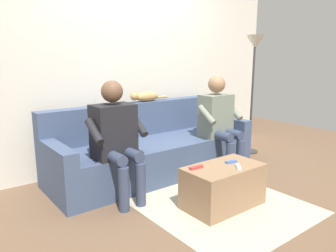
{
  "coord_description": "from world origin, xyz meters",
  "views": [
    {
      "loc": [
        2.15,
        2.95,
        1.39
      ],
      "look_at": [
        0.0,
        0.16,
        0.63
      ],
      "focal_mm": 34.65,
      "sensor_mm": 36.0,
      "label": 1
    }
  ],
  "objects_px": {
    "remote_red": "(196,167)",
    "floor_lamp": "(254,57)",
    "person_right_seated": "(116,134)",
    "cat_on_backrest": "(145,96)",
    "coffee_table": "(223,186)",
    "remote_white": "(238,167)",
    "couch": "(152,150)",
    "remote_blue": "(231,162)",
    "person_left_seated": "(219,118)"
  },
  "relations": [
    {
      "from": "couch",
      "to": "cat_on_backrest",
      "type": "bearing_deg",
      "value": -107.73
    },
    {
      "from": "remote_white",
      "to": "floor_lamp",
      "type": "height_order",
      "value": "floor_lamp"
    },
    {
      "from": "remote_red",
      "to": "floor_lamp",
      "type": "relative_size",
      "value": 0.08
    },
    {
      "from": "coffee_table",
      "to": "remote_white",
      "type": "xyz_separation_m",
      "value": [
        -0.07,
        0.11,
        0.21
      ]
    },
    {
      "from": "person_left_seated",
      "to": "remote_white",
      "type": "bearing_deg",
      "value": 53.51
    },
    {
      "from": "remote_red",
      "to": "remote_blue",
      "type": "height_order",
      "value": "remote_red"
    },
    {
      "from": "couch",
      "to": "remote_red",
      "type": "height_order",
      "value": "couch"
    },
    {
      "from": "remote_red",
      "to": "floor_lamp",
      "type": "xyz_separation_m",
      "value": [
        -1.88,
        -0.88,
        0.97
      ]
    },
    {
      "from": "person_right_seated",
      "to": "coffee_table",
      "type": "bearing_deg",
      "value": 132.63
    },
    {
      "from": "person_left_seated",
      "to": "cat_on_backrest",
      "type": "relative_size",
      "value": 2.12
    },
    {
      "from": "cat_on_backrest",
      "to": "floor_lamp",
      "type": "bearing_deg",
      "value": 163.56
    },
    {
      "from": "coffee_table",
      "to": "remote_red",
      "type": "xyz_separation_m",
      "value": [
        0.25,
        -0.11,
        0.21
      ]
    },
    {
      "from": "person_left_seated",
      "to": "remote_red",
      "type": "distance_m",
      "value": 1.17
    },
    {
      "from": "remote_white",
      "to": "remote_blue",
      "type": "distance_m",
      "value": 0.14
    },
    {
      "from": "remote_white",
      "to": "person_right_seated",
      "type": "bearing_deg",
      "value": 82.46
    },
    {
      "from": "coffee_table",
      "to": "cat_on_backrest",
      "type": "relative_size",
      "value": 1.36
    },
    {
      "from": "remote_white",
      "to": "floor_lamp",
      "type": "relative_size",
      "value": 0.08
    },
    {
      "from": "cat_on_backrest",
      "to": "remote_red",
      "type": "bearing_deg",
      "value": 75.69
    },
    {
      "from": "remote_blue",
      "to": "coffee_table",
      "type": "bearing_deg",
      "value": 21.48
    },
    {
      "from": "remote_red",
      "to": "person_left_seated",
      "type": "bearing_deg",
      "value": -143.22
    },
    {
      "from": "remote_red",
      "to": "cat_on_backrest",
      "type": "bearing_deg",
      "value": -101.28
    },
    {
      "from": "coffee_table",
      "to": "remote_red",
      "type": "bearing_deg",
      "value": -23.26
    },
    {
      "from": "cat_on_backrest",
      "to": "remote_red",
      "type": "xyz_separation_m",
      "value": [
        0.34,
        1.33,
        -0.49
      ]
    },
    {
      "from": "couch",
      "to": "cat_on_backrest",
      "type": "xyz_separation_m",
      "value": [
        -0.09,
        -0.28,
        0.61
      ]
    },
    {
      "from": "couch",
      "to": "coffee_table",
      "type": "xyz_separation_m",
      "value": [
        0.0,
        1.16,
        -0.09
      ]
    },
    {
      "from": "person_right_seated",
      "to": "remote_red",
      "type": "relative_size",
      "value": 8.42
    },
    {
      "from": "remote_blue",
      "to": "couch",
      "type": "bearing_deg",
      "value": -72.83
    },
    {
      "from": "person_right_seated",
      "to": "remote_red",
      "type": "xyz_separation_m",
      "value": [
        -0.45,
        0.65,
        -0.25
      ]
    },
    {
      "from": "person_right_seated",
      "to": "floor_lamp",
      "type": "distance_m",
      "value": 2.45
    },
    {
      "from": "person_left_seated",
      "to": "coffee_table",
      "type": "bearing_deg",
      "value": 46.65
    },
    {
      "from": "person_right_seated",
      "to": "remote_red",
      "type": "distance_m",
      "value": 0.83
    },
    {
      "from": "cat_on_backrest",
      "to": "person_right_seated",
      "type": "bearing_deg",
      "value": 40.65
    },
    {
      "from": "remote_blue",
      "to": "remote_red",
      "type": "bearing_deg",
      "value": -1.78
    },
    {
      "from": "coffee_table",
      "to": "floor_lamp",
      "type": "relative_size",
      "value": 0.45
    },
    {
      "from": "person_right_seated",
      "to": "floor_lamp",
      "type": "relative_size",
      "value": 0.7
    },
    {
      "from": "couch",
      "to": "floor_lamp",
      "type": "bearing_deg",
      "value": 173.97
    },
    {
      "from": "couch",
      "to": "floor_lamp",
      "type": "distance_m",
      "value": 1.97
    },
    {
      "from": "couch",
      "to": "person_left_seated",
      "type": "relative_size",
      "value": 2.15
    },
    {
      "from": "person_right_seated",
      "to": "floor_lamp",
      "type": "xyz_separation_m",
      "value": [
        -2.33,
        -0.22,
        0.72
      ]
    },
    {
      "from": "couch",
      "to": "remote_white",
      "type": "relative_size",
      "value": 18.27
    },
    {
      "from": "cat_on_backrest",
      "to": "remote_red",
      "type": "relative_size",
      "value": 3.96
    },
    {
      "from": "person_right_seated",
      "to": "remote_blue",
      "type": "height_order",
      "value": "person_right_seated"
    },
    {
      "from": "person_right_seated",
      "to": "remote_white",
      "type": "relative_size",
      "value": 8.51
    },
    {
      "from": "remote_white",
      "to": "couch",
      "type": "bearing_deg",
      "value": 44.11
    },
    {
      "from": "remote_white",
      "to": "floor_lamp",
      "type": "bearing_deg",
      "value": -13.98
    },
    {
      "from": "remote_red",
      "to": "floor_lamp",
      "type": "height_order",
      "value": "floor_lamp"
    },
    {
      "from": "coffee_table",
      "to": "person_right_seated",
      "type": "bearing_deg",
      "value": -47.37
    },
    {
      "from": "couch",
      "to": "cat_on_backrest",
      "type": "height_order",
      "value": "cat_on_backrest"
    },
    {
      "from": "coffee_table",
      "to": "cat_on_backrest",
      "type": "distance_m",
      "value": 1.6
    },
    {
      "from": "person_left_seated",
      "to": "floor_lamp",
      "type": "xyz_separation_m",
      "value": [
        -0.93,
        -0.24,
        0.72
      ]
    }
  ]
}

